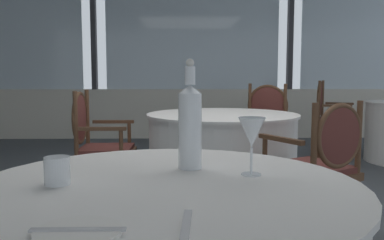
# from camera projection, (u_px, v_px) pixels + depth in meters

# --- Properties ---
(ground_plane) EXTENTS (14.45, 14.45, 0.00)m
(ground_plane) POSITION_uv_depth(u_px,v_px,m) (207.00, 221.00, 3.03)
(ground_plane) COLOR #4C5156
(window_wall_far) EXTENTS (10.67, 0.14, 2.98)m
(window_wall_far) POSITION_uv_depth(u_px,v_px,m) (193.00, 70.00, 7.06)
(window_wall_far) COLOR silver
(window_wall_far) RESTS_ON ground_plane
(side_plate) EXTENTS (0.17, 0.17, 0.01)m
(side_plate) POSITION_uv_depth(u_px,v_px,m) (78.00, 232.00, 0.81)
(side_plate) COLOR white
(side_plate) RESTS_ON foreground_table
(butter_knife) EXTENTS (0.19, 0.02, 0.00)m
(butter_knife) POSITION_uv_depth(u_px,v_px,m) (78.00, 230.00, 0.81)
(butter_knife) COLOR silver
(butter_knife) RESTS_ON foreground_table
(dinner_fork) EXTENTS (0.03, 0.19, 0.00)m
(dinner_fork) POSITION_uv_depth(u_px,v_px,m) (186.00, 225.00, 0.85)
(dinner_fork) COLOR silver
(dinner_fork) RESTS_ON foreground_table
(water_bottle) EXTENTS (0.08, 0.08, 0.37)m
(water_bottle) POSITION_uv_depth(u_px,v_px,m) (190.00, 124.00, 1.38)
(water_bottle) COLOR white
(water_bottle) RESTS_ON foreground_table
(wine_glass) EXTENTS (0.09, 0.09, 0.18)m
(wine_glass) POSITION_uv_depth(u_px,v_px,m) (252.00, 134.00, 1.29)
(wine_glass) COLOR white
(wine_glass) RESTS_ON foreground_table
(water_tumbler) EXTENTS (0.07, 0.07, 0.08)m
(water_tumbler) POSITION_uv_depth(u_px,v_px,m) (57.00, 171.00, 1.18)
(water_tumbler) COLOR white
(water_tumbler) RESTS_ON foreground_table
(background_table_0) EXTENTS (1.28, 1.28, 0.75)m
(background_table_0) POSITION_uv_depth(u_px,v_px,m) (222.00, 158.00, 3.49)
(background_table_0) COLOR white
(background_table_0) RESTS_ON ground_plane
(dining_chair_0_0) EXTENTS (0.47, 0.54, 0.95)m
(dining_chair_0_0) POSITION_uv_depth(u_px,v_px,m) (95.00, 138.00, 3.45)
(dining_chair_0_0) COLOR brown
(dining_chair_0_0) RESTS_ON ground_plane
(dining_chair_0_1) EXTENTS (0.65, 0.63, 0.92)m
(dining_chair_0_1) POSITION_uv_depth(u_px,v_px,m) (321.00, 160.00, 2.57)
(dining_chair_0_1) COLOR brown
(dining_chair_0_1) RESTS_ON ground_plane
(dining_chair_0_2) EXTENTS (0.65, 0.63, 0.99)m
(dining_chair_0_2) POSITION_uv_depth(u_px,v_px,m) (264.00, 123.00, 4.41)
(dining_chair_0_2) COLOR brown
(dining_chair_0_2) RESTS_ON ground_plane
(dining_chair_1_0) EXTENTS (0.61, 0.64, 1.01)m
(dining_chair_1_0) POSITION_uv_depth(u_px,v_px,m) (329.00, 112.00, 5.46)
(dining_chair_1_0) COLOR brown
(dining_chair_1_0) RESTS_ON ground_plane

